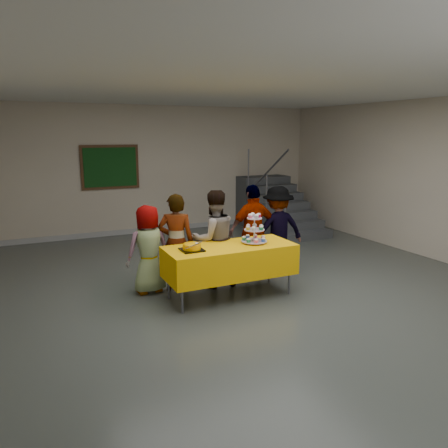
{
  "coord_description": "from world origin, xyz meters",
  "views": [
    {
      "loc": [
        -3.0,
        -5.16,
        2.35
      ],
      "look_at": [
        -0.37,
        0.51,
        1.05
      ],
      "focal_mm": 35.0,
      "sensor_mm": 36.0,
      "label": 1
    }
  ],
  "objects_px": {
    "schoolchild_a": "(148,249)",
    "schoolchild_d": "(253,230)",
    "cupcake_stand": "(254,231)",
    "bear_cake": "(192,246)",
    "schoolchild_e": "(277,229)",
    "schoolchild_c": "(214,239)",
    "noticeboard": "(110,167)",
    "bake_table": "(230,260)",
    "schoolchild_b": "(176,243)",
    "staircase": "(274,209)"
  },
  "relations": [
    {
      "from": "schoolchild_a",
      "to": "schoolchild_e",
      "type": "distance_m",
      "value": 2.31
    },
    {
      "from": "staircase",
      "to": "schoolchild_a",
      "type": "bearing_deg",
      "value": -142.46
    },
    {
      "from": "schoolchild_a",
      "to": "schoolchild_c",
      "type": "distance_m",
      "value": 1.01
    },
    {
      "from": "cupcake_stand",
      "to": "schoolchild_a",
      "type": "relative_size",
      "value": 0.33
    },
    {
      "from": "cupcake_stand",
      "to": "bear_cake",
      "type": "xyz_separation_m",
      "value": [
        -0.98,
        -0.01,
        -0.12
      ]
    },
    {
      "from": "cupcake_stand",
      "to": "schoolchild_c",
      "type": "bearing_deg",
      "value": 128.86
    },
    {
      "from": "bake_table",
      "to": "bear_cake",
      "type": "distance_m",
      "value": 0.65
    },
    {
      "from": "schoolchild_b",
      "to": "staircase",
      "type": "height_order",
      "value": "staircase"
    },
    {
      "from": "schoolchild_a",
      "to": "noticeboard",
      "type": "height_order",
      "value": "noticeboard"
    },
    {
      "from": "bear_cake",
      "to": "schoolchild_e",
      "type": "height_order",
      "value": "schoolchild_e"
    },
    {
      "from": "schoolchild_a",
      "to": "staircase",
      "type": "bearing_deg",
      "value": -148.51
    },
    {
      "from": "schoolchild_e",
      "to": "noticeboard",
      "type": "distance_m",
      "value": 4.47
    },
    {
      "from": "bake_table",
      "to": "schoolchild_b",
      "type": "relative_size",
      "value": 1.26
    },
    {
      "from": "schoolchild_d",
      "to": "staircase",
      "type": "relative_size",
      "value": 0.64
    },
    {
      "from": "schoolchild_e",
      "to": "schoolchild_c",
      "type": "bearing_deg",
      "value": 17.05
    },
    {
      "from": "schoolchild_a",
      "to": "staircase",
      "type": "xyz_separation_m",
      "value": [
        4.08,
        3.14,
        -0.18
      ]
    },
    {
      "from": "schoolchild_a",
      "to": "schoolchild_b",
      "type": "bearing_deg",
      "value": 162.5
    },
    {
      "from": "schoolchild_d",
      "to": "bake_table",
      "type": "bearing_deg",
      "value": 41.66
    },
    {
      "from": "schoolchild_c",
      "to": "staircase",
      "type": "bearing_deg",
      "value": -131.85
    },
    {
      "from": "schoolchild_e",
      "to": "noticeboard",
      "type": "bearing_deg",
      "value": -56.43
    },
    {
      "from": "schoolchild_c",
      "to": "bake_table",
      "type": "bearing_deg",
      "value": 94.3
    },
    {
      "from": "schoolchild_a",
      "to": "schoolchild_b",
      "type": "relative_size",
      "value": 0.89
    },
    {
      "from": "staircase",
      "to": "noticeboard",
      "type": "xyz_separation_m",
      "value": [
        -3.86,
        0.84,
        1.11
      ]
    },
    {
      "from": "schoolchild_a",
      "to": "schoolchild_d",
      "type": "bearing_deg",
      "value": 176.33
    },
    {
      "from": "schoolchild_a",
      "to": "cupcake_stand",
      "type": "bearing_deg",
      "value": 147.97
    },
    {
      "from": "schoolchild_a",
      "to": "schoolchild_e",
      "type": "height_order",
      "value": "schoolchild_e"
    },
    {
      "from": "cupcake_stand",
      "to": "noticeboard",
      "type": "xyz_separation_m",
      "value": [
        -1.18,
        4.66,
        0.66
      ]
    },
    {
      "from": "bear_cake",
      "to": "schoolchild_a",
      "type": "height_order",
      "value": "schoolchild_a"
    },
    {
      "from": "bake_table",
      "to": "bear_cake",
      "type": "xyz_separation_m",
      "value": [
        -0.59,
        -0.02,
        0.27
      ]
    },
    {
      "from": "schoolchild_a",
      "to": "schoolchild_b",
      "type": "distance_m",
      "value": 0.42
    },
    {
      "from": "bake_table",
      "to": "schoolchild_a",
      "type": "distance_m",
      "value": 1.23
    },
    {
      "from": "bear_cake",
      "to": "schoolchild_b",
      "type": "relative_size",
      "value": 0.24
    },
    {
      "from": "bake_table",
      "to": "cupcake_stand",
      "type": "relative_size",
      "value": 4.22
    },
    {
      "from": "schoolchild_d",
      "to": "schoolchild_a",
      "type": "bearing_deg",
      "value": 0.65
    },
    {
      "from": "bear_cake",
      "to": "schoolchild_c",
      "type": "bearing_deg",
      "value": 43.32
    },
    {
      "from": "bear_cake",
      "to": "staircase",
      "type": "xyz_separation_m",
      "value": [
        3.66,
        3.83,
        -0.34
      ]
    },
    {
      "from": "schoolchild_c",
      "to": "schoolchild_e",
      "type": "distance_m",
      "value": 1.34
    },
    {
      "from": "schoolchild_c",
      "to": "noticeboard",
      "type": "xyz_separation_m",
      "value": [
        -0.76,
        4.14,
        0.84
      ]
    },
    {
      "from": "noticeboard",
      "to": "schoolchild_a",
      "type": "bearing_deg",
      "value": -93.29
    },
    {
      "from": "schoolchild_a",
      "to": "noticeboard",
      "type": "xyz_separation_m",
      "value": [
        0.23,
        3.98,
        0.94
      ]
    },
    {
      "from": "schoolchild_c",
      "to": "schoolchild_e",
      "type": "height_order",
      "value": "schoolchild_c"
    },
    {
      "from": "bear_cake",
      "to": "schoolchild_b",
      "type": "xyz_separation_m",
      "value": [
        -0.02,
        0.61,
        -0.09
      ]
    },
    {
      "from": "schoolchild_b",
      "to": "noticeboard",
      "type": "distance_m",
      "value": 4.15
    },
    {
      "from": "bake_table",
      "to": "schoolchild_d",
      "type": "xyz_separation_m",
      "value": [
        0.8,
        0.75,
        0.21
      ]
    },
    {
      "from": "schoolchild_d",
      "to": "schoolchild_e",
      "type": "distance_m",
      "value": 0.49
    },
    {
      "from": "bear_cake",
      "to": "noticeboard",
      "type": "bearing_deg",
      "value": 92.42
    },
    {
      "from": "bear_cake",
      "to": "schoolchild_c",
      "type": "distance_m",
      "value": 0.78
    },
    {
      "from": "schoolchild_d",
      "to": "staircase",
      "type": "height_order",
      "value": "staircase"
    },
    {
      "from": "schoolchild_b",
      "to": "schoolchild_e",
      "type": "height_order",
      "value": "schoolchild_b"
    },
    {
      "from": "bake_table",
      "to": "noticeboard",
      "type": "bearing_deg",
      "value": 99.6
    }
  ]
}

